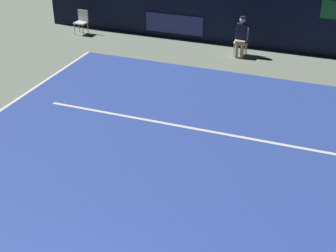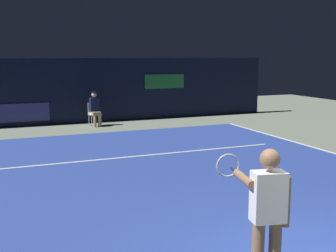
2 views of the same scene
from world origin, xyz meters
TOP-DOWN VIEW (x-y plane):
  - ground_plane at (0.00, 4.95)m, footprint 31.15×31.15m
  - court_surface at (0.00, 4.95)m, footprint 10.11×11.90m
  - line_service at (0.00, 7.03)m, footprint 7.88×0.10m
  - back_wall at (-0.00, 13.50)m, footprint 15.85×0.33m
  - line_judge_on_chair at (-0.08, 12.46)m, footprint 0.47×0.55m
  - courtside_chair_near at (-6.23, 12.65)m, footprint 0.45×0.43m

SIDE VIEW (x-z plane):
  - ground_plane at x=0.00m, z-range 0.00..0.00m
  - court_surface at x=0.00m, z-range 0.00..0.01m
  - line_service at x=0.00m, z-range 0.01..0.02m
  - courtside_chair_near at x=-6.23m, z-range 0.06..0.94m
  - line_judge_on_chair at x=-0.08m, z-range 0.03..1.35m
  - back_wall at x=0.00m, z-range 0.00..2.60m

